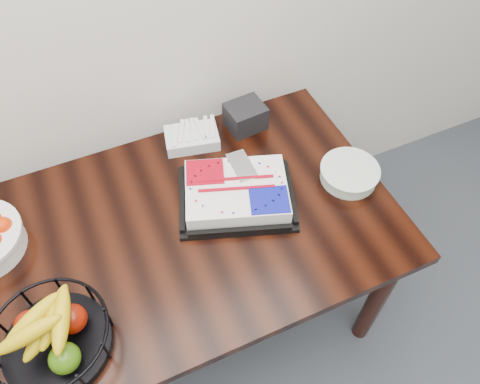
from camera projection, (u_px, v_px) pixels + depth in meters
name	position (u px, v px, depth m)	size (l,w,h in m)	color
table	(136.00, 258.00, 1.60)	(1.80, 0.90, 0.75)	black
cake_tray	(236.00, 193.00, 1.61)	(0.48, 0.43, 0.08)	black
fruit_basket	(52.00, 337.00, 1.27)	(0.32, 0.32, 0.17)	black
plate_stack	(349.00, 173.00, 1.68)	(0.21, 0.21, 0.05)	white
fork_bag	(192.00, 137.00, 1.79)	(0.22, 0.17, 0.06)	silver
napkin_box	(245.00, 116.00, 1.82)	(0.14, 0.12, 0.10)	black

